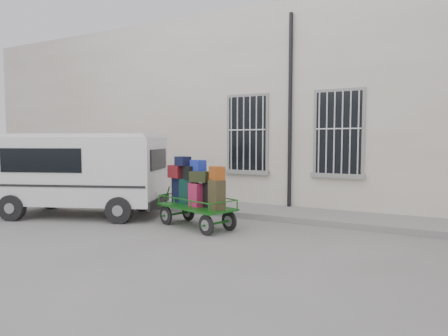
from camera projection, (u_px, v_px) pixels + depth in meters
ground at (210, 228)px, 9.35m from camera, size 80.00×80.00×0.00m
building at (288, 113)px, 13.99m from camera, size 24.00×5.15×6.00m
sidewalk at (249, 210)px, 11.29m from camera, size 24.00×1.70×0.15m
luggage_cart at (196, 191)px, 9.37m from camera, size 2.34×1.50×1.66m
van at (81, 169)px, 10.81m from camera, size 4.75×3.28×2.22m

